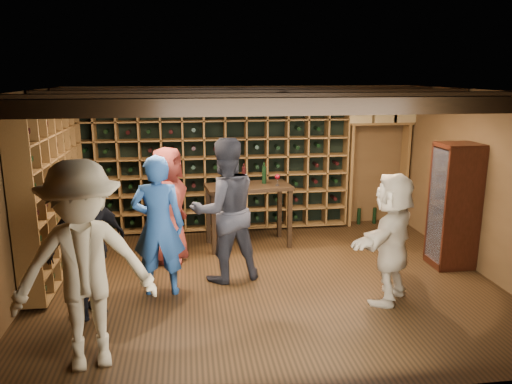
{
  "coord_description": "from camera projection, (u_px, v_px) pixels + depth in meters",
  "views": [
    {
      "loc": [
        -0.99,
        -6.14,
        2.72
      ],
      "look_at": [
        -0.11,
        0.2,
        1.19
      ],
      "focal_mm": 35.0,
      "sensor_mm": 36.0,
      "label": 1
    }
  ],
  "objects": [
    {
      "name": "ground",
      "position": [
        266.0,
        281.0,
        6.68
      ],
      "size": [
        6.0,
        6.0,
        0.0
      ],
      "primitive_type": "plane",
      "color": "black",
      "rests_on": "ground"
    },
    {
      "name": "room_shell",
      "position": [
        266.0,
        98.0,
        6.17
      ],
      "size": [
        6.0,
        6.0,
        6.0
      ],
      "color": "brown",
      "rests_on": "ground"
    },
    {
      "name": "wine_rack_back",
      "position": [
        215.0,
        166.0,
        8.59
      ],
      "size": [
        4.65,
        0.3,
        2.2
      ],
      "color": "brown",
      "rests_on": "ground"
    },
    {
      "name": "wine_rack_left",
      "position": [
        53.0,
        190.0,
        6.83
      ],
      "size": [
        0.3,
        2.65,
        2.2
      ],
      "color": "brown",
      "rests_on": "ground"
    },
    {
      "name": "crate_shelf",
      "position": [
        379.0,
        139.0,
        8.88
      ],
      "size": [
        1.2,
        0.32,
        2.07
      ],
      "color": "brown",
      "rests_on": "ground"
    },
    {
      "name": "display_cabinet",
      "position": [
        454.0,
        208.0,
        7.04
      ],
      "size": [
        0.55,
        0.5,
        1.75
      ],
      "color": "#34120A",
      "rests_on": "ground"
    },
    {
      "name": "man_blue_shirt",
      "position": [
        158.0,
        226.0,
        6.14
      ],
      "size": [
        0.67,
        0.47,
        1.77
      ],
      "primitive_type": "imported",
      "rotation": [
        0.0,
        0.0,
        3.07
      ],
      "color": "navy",
      "rests_on": "ground"
    },
    {
      "name": "man_grey_suit",
      "position": [
        225.0,
        210.0,
        6.55
      ],
      "size": [
        1.09,
        0.94,
        1.92
      ],
      "primitive_type": "imported",
      "rotation": [
        0.0,
        0.0,
        3.4
      ],
      "color": "black",
      "rests_on": "ground"
    },
    {
      "name": "guest_red_floral",
      "position": [
        168.0,
        205.0,
        7.24
      ],
      "size": [
        0.76,
        0.95,
        1.7
      ],
      "primitive_type": "imported",
      "rotation": [
        0.0,
        0.0,
        1.27
      ],
      "color": "maroon",
      "rests_on": "ground"
    },
    {
      "name": "guest_woman_black",
      "position": [
        88.0,
        246.0,
        5.57
      ],
      "size": [
        0.98,
        0.99,
        1.68
      ],
      "primitive_type": "imported",
      "rotation": [
        0.0,
        0.0,
        3.94
      ],
      "color": "black",
      "rests_on": "ground"
    },
    {
      "name": "guest_khaki",
      "position": [
        84.0,
        267.0,
        4.56
      ],
      "size": [
        1.4,
        0.97,
        1.99
      ],
      "primitive_type": "imported",
      "rotation": [
        0.0,
        0.0,
        0.2
      ],
      "color": "#9C8E6C",
      "rests_on": "ground"
    },
    {
      "name": "guest_beige",
      "position": [
        392.0,
        238.0,
        5.96
      ],
      "size": [
        1.34,
        1.41,
        1.59
      ],
      "primitive_type": "imported",
      "rotation": [
        0.0,
        0.0,
        3.97
      ],
      "color": "tan",
      "rests_on": "ground"
    },
    {
      "name": "tasting_table",
      "position": [
        248.0,
        193.0,
        7.88
      ],
      "size": [
        1.38,
        0.8,
        1.28
      ],
      "rotation": [
        0.0,
        0.0,
        0.11
      ],
      "color": "black",
      "rests_on": "ground"
    }
  ]
}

